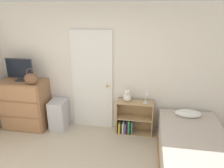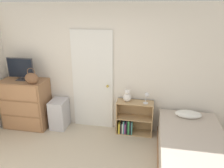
{
  "view_description": "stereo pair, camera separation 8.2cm",
  "coord_description": "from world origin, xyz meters",
  "px_view_note": "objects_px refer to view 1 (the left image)",
  "views": [
    {
      "loc": [
        0.94,
        -1.97,
        2.47
      ],
      "look_at": [
        0.29,
        1.89,
        1.07
      ],
      "focal_mm": 35.0,
      "sensor_mm": 36.0,
      "label": 1
    },
    {
      "loc": [
        1.03,
        -1.96,
        2.47
      ],
      "look_at": [
        0.29,
        1.89,
        1.07
      ],
      "focal_mm": 35.0,
      "sensor_mm": 36.0,
      "label": 2
    }
  ],
  "objects_px": {
    "bookshelf": "(132,120)",
    "tv": "(19,69)",
    "teddy_bear": "(127,96)",
    "desk_lamp": "(147,96)",
    "bed": "(192,149)",
    "storage_bin": "(59,114)",
    "dresser": "(25,104)",
    "handbag": "(31,79)"
  },
  "relations": [
    {
      "from": "teddy_bear",
      "to": "bookshelf",
      "type": "bearing_deg",
      "value": 2.33
    },
    {
      "from": "bookshelf",
      "to": "tv",
      "type": "bearing_deg",
      "value": -177.37
    },
    {
      "from": "tv",
      "to": "dresser",
      "type": "bearing_deg",
      "value": -31.05
    },
    {
      "from": "storage_bin",
      "to": "bed",
      "type": "bearing_deg",
      "value": -15.34
    },
    {
      "from": "bookshelf",
      "to": "teddy_bear",
      "type": "xyz_separation_m",
      "value": [
        -0.1,
        -0.0,
        0.52
      ]
    },
    {
      "from": "tv",
      "to": "handbag",
      "type": "height_order",
      "value": "tv"
    },
    {
      "from": "dresser",
      "to": "desk_lamp",
      "type": "bearing_deg",
      "value": 1.88
    },
    {
      "from": "storage_bin",
      "to": "teddy_bear",
      "type": "height_order",
      "value": "teddy_bear"
    },
    {
      "from": "storage_bin",
      "to": "handbag",
      "type": "bearing_deg",
      "value": -151.7
    },
    {
      "from": "handbag",
      "to": "bed",
      "type": "xyz_separation_m",
      "value": [
        3.0,
        -0.49,
        -0.89
      ]
    },
    {
      "from": "handbag",
      "to": "bed",
      "type": "bearing_deg",
      "value": -9.37
    },
    {
      "from": "tv",
      "to": "teddy_bear",
      "type": "relative_size",
      "value": 2.24
    },
    {
      "from": "tv",
      "to": "bookshelf",
      "type": "distance_m",
      "value": 2.49
    },
    {
      "from": "handbag",
      "to": "bookshelf",
      "type": "relative_size",
      "value": 0.44
    },
    {
      "from": "handbag",
      "to": "bookshelf",
      "type": "height_order",
      "value": "handbag"
    },
    {
      "from": "tv",
      "to": "teddy_bear",
      "type": "height_order",
      "value": "tv"
    },
    {
      "from": "tv",
      "to": "teddy_bear",
      "type": "xyz_separation_m",
      "value": [
        2.17,
        0.1,
        -0.48
      ]
    },
    {
      "from": "bookshelf",
      "to": "dresser",
      "type": "bearing_deg",
      "value": -176.79
    },
    {
      "from": "dresser",
      "to": "bookshelf",
      "type": "distance_m",
      "value": 2.26
    },
    {
      "from": "handbag",
      "to": "storage_bin",
      "type": "xyz_separation_m",
      "value": [
        0.4,
        0.22,
        -0.84
      ]
    },
    {
      "from": "handbag",
      "to": "teddy_bear",
      "type": "height_order",
      "value": "handbag"
    },
    {
      "from": "desk_lamp",
      "to": "bed",
      "type": "relative_size",
      "value": 0.12
    },
    {
      "from": "storage_bin",
      "to": "bookshelf",
      "type": "relative_size",
      "value": 0.86
    },
    {
      "from": "bed",
      "to": "tv",
      "type": "bearing_deg",
      "value": 168.59
    },
    {
      "from": "handbag",
      "to": "desk_lamp",
      "type": "relative_size",
      "value": 1.39
    },
    {
      "from": "dresser",
      "to": "bookshelf",
      "type": "bearing_deg",
      "value": 3.21
    },
    {
      "from": "dresser",
      "to": "teddy_bear",
      "type": "xyz_separation_m",
      "value": [
        2.14,
        0.12,
        0.28
      ]
    },
    {
      "from": "desk_lamp",
      "to": "storage_bin",
      "type": "bearing_deg",
      "value": -179.29
    },
    {
      "from": "bed",
      "to": "handbag",
      "type": "bearing_deg",
      "value": 170.63
    },
    {
      "from": "dresser",
      "to": "bed",
      "type": "distance_m",
      "value": 3.37
    },
    {
      "from": "teddy_bear",
      "to": "bed",
      "type": "distance_m",
      "value": 1.49
    },
    {
      "from": "bed",
      "to": "bookshelf",
      "type": "bearing_deg",
      "value": 143.59
    },
    {
      "from": "dresser",
      "to": "handbag",
      "type": "bearing_deg",
      "value": -27.57
    },
    {
      "from": "handbag",
      "to": "teddy_bear",
      "type": "xyz_separation_m",
      "value": [
        1.84,
        0.28,
        -0.35
      ]
    },
    {
      "from": "teddy_bear",
      "to": "desk_lamp",
      "type": "bearing_deg",
      "value": -5.92
    },
    {
      "from": "storage_bin",
      "to": "desk_lamp",
      "type": "height_order",
      "value": "desk_lamp"
    },
    {
      "from": "bookshelf",
      "to": "desk_lamp",
      "type": "distance_m",
      "value": 0.63
    },
    {
      "from": "bookshelf",
      "to": "teddy_bear",
      "type": "relative_size",
      "value": 2.89
    },
    {
      "from": "dresser",
      "to": "handbag",
      "type": "distance_m",
      "value": 0.72
    },
    {
      "from": "bed",
      "to": "storage_bin",
      "type": "bearing_deg",
      "value": 164.66
    },
    {
      "from": "dresser",
      "to": "bookshelf",
      "type": "height_order",
      "value": "dresser"
    },
    {
      "from": "tv",
      "to": "handbag",
      "type": "relative_size",
      "value": 1.75
    }
  ]
}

